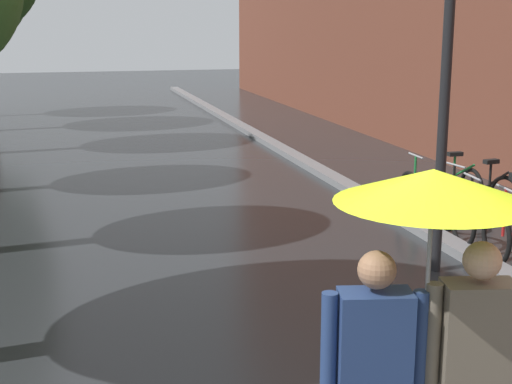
# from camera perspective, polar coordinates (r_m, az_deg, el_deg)

# --- Properties ---
(kerb_strip) EXTENTS (0.30, 36.00, 0.12)m
(kerb_strip) POSITION_cam_1_polar(r_m,az_deg,el_deg) (14.40, 4.92, 1.58)
(kerb_strip) COLOR slate
(kerb_strip) RESTS_ON ground
(parked_bicycle_3) EXTENTS (1.14, 0.80, 0.96)m
(parked_bicycle_3) POSITION_cam_1_polar(r_m,az_deg,el_deg) (10.29, 18.00, -1.84)
(parked_bicycle_3) COLOR black
(parked_bicycle_3) RESTS_ON ground
(parked_bicycle_4) EXTENTS (1.17, 0.85, 0.96)m
(parked_bicycle_4) POSITION_cam_1_polar(r_m,az_deg,el_deg) (11.11, 16.36, -0.66)
(parked_bicycle_4) COLOR black
(parked_bicycle_4) RESTS_ON ground
(parked_bicycle_5) EXTENTS (1.10, 0.73, 0.96)m
(parked_bicycle_5) POSITION_cam_1_polar(r_m,az_deg,el_deg) (11.62, 13.78, 0.08)
(parked_bicycle_5) COLOR black
(parked_bicycle_5) RESTS_ON ground
(couple_under_umbrella) EXTENTS (1.14, 1.05, 2.13)m
(couple_under_umbrella) POSITION_cam_1_polar(r_m,az_deg,el_deg) (4.25, 12.82, -8.31)
(couple_under_umbrella) COLOR #1E233D
(couple_under_umbrella) RESTS_ON ground
(street_lamp_post) EXTENTS (0.24, 0.24, 3.81)m
(street_lamp_post) POSITION_cam_1_polar(r_m,az_deg,el_deg) (8.74, 14.14, 8.38)
(street_lamp_post) COLOR black
(street_lamp_post) RESTS_ON ground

